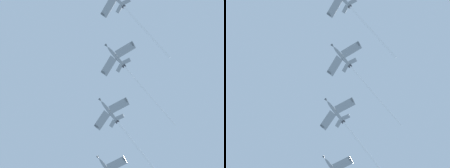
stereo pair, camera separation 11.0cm
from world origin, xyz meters
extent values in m
cube|color=gray|center=(10.08, -2.16, 157.14)|extent=(6.98, 9.49, 1.93)
cube|color=#595E60|center=(7.63, 1.15, 157.10)|extent=(1.77, 1.36, 0.98)
cube|color=gray|center=(17.86, -5.44, 155.18)|extent=(3.94, 3.27, 1.02)
cube|color=gray|center=(14.86, -1.99, 155.18)|extent=(2.93, 3.96, 1.02)
cube|color=#595E60|center=(16.74, -3.38, 156.50)|extent=(2.73, 2.41, 3.61)
cylinder|color=#38383D|center=(17.15, -3.63, 154.70)|extent=(1.48, 1.43, 1.19)
cylinder|color=#38383D|center=(16.56, -2.95, 154.70)|extent=(1.48, 1.43, 1.19)
cylinder|color=white|center=(27.01, 5.55, 147.19)|extent=(21.09, 18.53, 15.72)
ellipsoid|color=gray|center=(14.71, 18.01, 148.99)|extent=(9.49, 8.47, 7.06)
cone|color=#595E60|center=(10.27, 14.20, 152.27)|extent=(2.29, 2.20, 1.83)
ellipsoid|color=black|center=(13.54, 17.00, 150.54)|extent=(2.84, 2.64, 2.15)
cube|color=gray|center=(18.65, 14.41, 148.51)|extent=(9.21, 7.85, 1.94)
cube|color=#595E60|center=(21.56, 11.51, 148.47)|extent=(1.51, 1.73, 0.99)
cube|color=gray|center=(11.74, 22.45, 148.51)|extent=(6.93, 9.50, 1.94)
cube|color=#595E60|center=(9.32, 25.77, 148.47)|extent=(1.77, 1.36, 0.99)
cube|color=gray|center=(19.50, 19.12, 146.54)|extent=(3.93, 3.28, 1.02)
cube|color=gray|center=(16.53, 22.58, 146.54)|extent=(2.91, 3.96, 1.02)
cube|color=#595E60|center=(18.40, 21.18, 147.86)|extent=(2.74, 2.39, 3.62)
cylinder|color=#38383D|center=(18.80, 20.93, 146.06)|extent=(1.48, 1.43, 1.19)
cylinder|color=#38383D|center=(18.21, 21.61, 146.06)|extent=(1.48, 1.43, 1.19)
cylinder|color=white|center=(29.81, 30.98, 137.71)|extent=(23.10, 19.98, 17.16)
ellipsoid|color=gray|center=(13.27, 41.14, 140.34)|extent=(9.37, 8.70, 6.93)
cone|color=#595E60|center=(8.91, 37.19, 143.54)|extent=(2.27, 2.22, 1.82)
ellipsoid|color=black|center=(12.12, 40.09, 141.87)|extent=(2.81, 2.68, 2.13)
cube|color=gray|center=(17.32, 37.65, 139.87)|extent=(9.29, 7.71, 1.90)
cube|color=#595E60|center=(20.31, 34.83, 139.83)|extent=(1.49, 1.75, 0.97)
cube|color=gray|center=(10.20, 45.50, 139.87)|extent=(7.12, 9.47, 1.90)
cube|color=#595E60|center=(7.68, 48.76, 139.83)|extent=(1.77, 1.39, 0.97)
cube|color=gray|center=(18.06, 42.40, 137.95)|extent=(3.95, 3.23, 1.00)
cube|color=gray|center=(14.99, 45.78, 137.95)|extent=(2.99, 3.96, 1.00)
cube|color=#595E60|center=(16.89, 44.42, 139.27)|extent=(2.67, 2.45, 3.61)
cylinder|color=#38383D|center=(17.31, 44.19, 137.48)|extent=(1.47, 1.44, 1.18)
cylinder|color=#38383D|center=(16.71, 44.86, 137.48)|extent=(1.47, 1.44, 1.18)
cylinder|color=white|center=(28.40, 54.86, 129.11)|extent=(23.47, 21.40, 17.35)
cone|color=#595E60|center=(9.49, 61.44, 134.44)|extent=(2.28, 2.22, 1.83)
ellipsoid|color=black|center=(12.70, 64.32, 132.71)|extent=(2.81, 2.67, 2.15)
cube|color=gray|center=(17.87, 61.84, 130.68)|extent=(9.27, 7.73, 1.93)
cube|color=#595E60|center=(20.84, 59.00, 130.64)|extent=(1.49, 1.74, 0.98)
camera|label=1|loc=(10.24, -25.86, 1.82)|focal=55.20mm
camera|label=2|loc=(10.13, -25.85, 1.82)|focal=55.20mm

